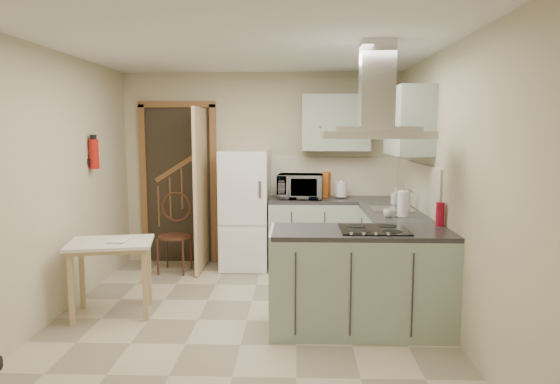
{
  "coord_description": "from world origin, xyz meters",
  "views": [
    {
      "loc": [
        0.45,
        -4.45,
        1.76
      ],
      "look_at": [
        0.29,
        0.45,
        1.15
      ],
      "focal_mm": 32.0,
      "sensor_mm": 36.0,
      "label": 1
    }
  ],
  "objects_px": {
    "microwave": "(300,186)",
    "bentwood_chair": "(174,237)",
    "extractor_hood": "(376,135)",
    "drop_leaf_table": "(112,278)",
    "peninsula": "(361,280)",
    "fridge": "(245,210)"
  },
  "relations": [
    {
      "from": "microwave",
      "to": "bentwood_chair",
      "type": "bearing_deg",
      "value": -166.29
    },
    {
      "from": "extractor_hood",
      "to": "microwave",
      "type": "distance_m",
      "value": 2.17
    },
    {
      "from": "drop_leaf_table",
      "to": "microwave",
      "type": "bearing_deg",
      "value": 30.99
    },
    {
      "from": "extractor_hood",
      "to": "bentwood_chair",
      "type": "xyz_separation_m",
      "value": [
        -2.18,
        1.74,
        -1.27
      ]
    },
    {
      "from": "peninsula",
      "to": "drop_leaf_table",
      "type": "distance_m",
      "value": 2.34
    },
    {
      "from": "drop_leaf_table",
      "to": "bentwood_chair",
      "type": "bearing_deg",
      "value": 68.46
    },
    {
      "from": "fridge",
      "to": "microwave",
      "type": "relative_size",
      "value": 2.69
    },
    {
      "from": "fridge",
      "to": "microwave",
      "type": "bearing_deg",
      "value": -0.76
    },
    {
      "from": "bentwood_chair",
      "to": "microwave",
      "type": "relative_size",
      "value": 1.61
    },
    {
      "from": "peninsula",
      "to": "bentwood_chair",
      "type": "distance_m",
      "value": 2.71
    },
    {
      "from": "fridge",
      "to": "peninsula",
      "type": "height_order",
      "value": "fridge"
    },
    {
      "from": "fridge",
      "to": "bentwood_chair",
      "type": "relative_size",
      "value": 1.67
    },
    {
      "from": "fridge",
      "to": "bentwood_chair",
      "type": "xyz_separation_m",
      "value": [
        -0.85,
        -0.24,
        -0.3
      ]
    },
    {
      "from": "fridge",
      "to": "extractor_hood",
      "type": "bearing_deg",
      "value": -56.21
    },
    {
      "from": "peninsula",
      "to": "bentwood_chair",
      "type": "bearing_deg",
      "value": 139.97
    },
    {
      "from": "microwave",
      "to": "drop_leaf_table",
      "type": "bearing_deg",
      "value": -131.73
    },
    {
      "from": "extractor_hood",
      "to": "microwave",
      "type": "bearing_deg",
      "value": 107.39
    },
    {
      "from": "fridge",
      "to": "extractor_hood",
      "type": "xyz_separation_m",
      "value": [
        1.32,
        -1.98,
        0.97
      ]
    },
    {
      "from": "extractor_hood",
      "to": "drop_leaf_table",
      "type": "xyz_separation_m",
      "value": [
        -2.42,
        0.3,
        -1.36
      ]
    },
    {
      "from": "peninsula",
      "to": "microwave",
      "type": "distance_m",
      "value": 2.13
    },
    {
      "from": "peninsula",
      "to": "drop_leaf_table",
      "type": "bearing_deg",
      "value": 172.75
    },
    {
      "from": "extractor_hood",
      "to": "bentwood_chair",
      "type": "height_order",
      "value": "extractor_hood"
    }
  ]
}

